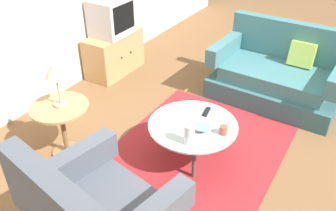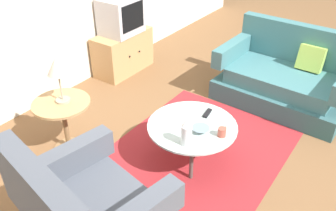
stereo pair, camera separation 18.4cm
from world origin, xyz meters
The scene contains 12 objects.
ground_plane centered at (0.00, 0.00, 0.00)m, with size 16.00×16.00×0.00m, color brown.
area_rug centered at (-0.11, 0.19, 0.00)m, with size 2.18×1.57×0.00m, color maroon.
couch centered at (1.47, -0.15, 0.30)m, with size 0.95×1.54×0.89m.
coffee_table centered at (-0.11, 0.19, 0.38)m, with size 0.84×0.84×0.41m.
side_table centered at (-0.68, 1.30, 0.40)m, with size 0.55×0.55×0.56m.
tv_stand centered at (0.98, 1.99, 0.28)m, with size 0.86×0.43×0.56m.
television centered at (0.98, 1.99, 0.80)m, with size 0.52×0.43×0.48m.
table_lamp centered at (-0.65, 1.29, 0.90)m, with size 0.19×0.19×0.45m.
vase centered at (-0.37, 0.09, 0.53)m, with size 0.09×0.09×0.26m.
mug centered at (-0.09, -0.11, 0.45)m, with size 0.12×0.07×0.08m.
bowl centered at (-0.15, 0.08, 0.43)m, with size 0.16×0.16×0.04m.
tv_remote_dark centered at (0.13, 0.17, 0.42)m, with size 0.16×0.07×0.02m.
Camera 1 is at (-2.50, -0.99, 2.32)m, focal length 37.76 mm.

